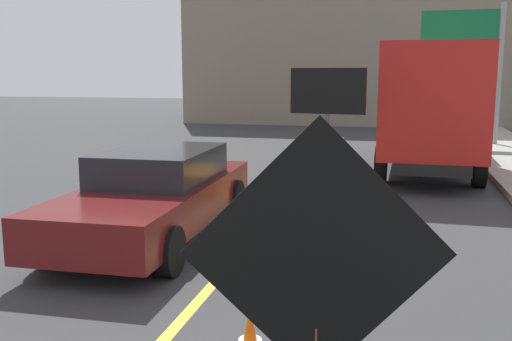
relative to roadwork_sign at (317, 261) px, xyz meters
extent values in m
cube|color=yellow|center=(-1.70, 2.56, -1.47)|extent=(0.14, 36.00, 0.01)
cube|color=orange|center=(0.00, 0.00, 0.05)|extent=(1.52, 0.37, 1.56)
cube|color=black|center=(0.00, -0.01, 0.05)|extent=(1.60, 0.37, 1.63)
cube|color=black|center=(-0.01, 0.02, 0.05)|extent=(0.27, 0.07, 0.52)
cube|color=orange|center=(-0.98, 8.76, -1.25)|extent=(1.34, 1.93, 0.45)
cylinder|color=#4C4C4C|center=(-0.98, 8.76, -0.37)|extent=(0.10, 0.10, 1.30)
cube|color=black|center=(-0.98, 8.76, 0.75)|extent=(1.60, 0.30, 0.95)
sphere|color=yellow|center=(-0.43, 8.74, 0.75)|extent=(0.09, 0.09, 0.09)
sphere|color=yellow|center=(-0.73, 8.78, 0.75)|extent=(0.09, 0.09, 0.09)
sphere|color=yellow|center=(-1.02, 8.82, 0.75)|extent=(0.09, 0.09, 0.09)
sphere|color=yellow|center=(-1.32, 8.86, 0.75)|extent=(0.09, 0.09, 0.09)
sphere|color=yellow|center=(-1.49, 8.88, 0.93)|extent=(0.09, 0.09, 0.09)
sphere|color=yellow|center=(-1.49, 8.88, 0.57)|extent=(0.09, 0.09, 0.09)
cube|color=black|center=(1.27, 12.88, -0.90)|extent=(1.79, 7.71, 0.25)
cube|color=silver|center=(1.34, 15.65, 0.18)|extent=(2.36, 2.20, 1.90)
cube|color=red|center=(1.25, 11.71, 0.51)|extent=(2.43, 5.27, 2.56)
cylinder|color=black|center=(0.23, 15.52, -1.02)|extent=(0.30, 0.91, 0.90)
cylinder|color=black|center=(2.44, 15.47, -1.02)|extent=(0.30, 0.91, 0.90)
cylinder|color=black|center=(0.11, 10.61, -1.02)|extent=(0.30, 0.91, 0.90)
cylinder|color=black|center=(2.33, 10.56, -1.02)|extent=(0.30, 0.91, 0.90)
cube|color=#591414|center=(-3.23, 4.97, -0.89)|extent=(1.93, 5.06, 0.60)
cube|color=black|center=(-3.24, 5.22, -0.34)|extent=(1.65, 2.29, 0.50)
cylinder|color=black|center=(-2.33, 3.33, -1.14)|extent=(0.23, 0.66, 0.66)
cylinder|color=black|center=(-4.06, 3.29, -1.14)|extent=(0.23, 0.66, 0.66)
cylinder|color=black|center=(-2.40, 6.64, -1.14)|extent=(0.23, 0.66, 0.66)
cylinder|color=black|center=(-4.14, 6.61, -1.14)|extent=(0.23, 0.66, 0.66)
cylinder|color=gray|center=(3.85, 18.38, 1.03)|extent=(0.18, 0.18, 5.00)
cube|color=#0F6033|center=(2.45, 18.48, 2.68)|extent=(2.60, 0.23, 1.30)
cube|color=white|center=(2.46, 18.51, 2.68)|extent=(1.82, 0.13, 0.18)
cube|color=gray|center=(-1.88, 30.04, 3.07)|extent=(17.53, 8.96, 9.08)
cube|color=black|center=(-0.78, 3.20, -1.46)|extent=(0.36, 0.36, 0.03)
cone|color=orange|center=(-0.78, 3.20, -1.15)|extent=(0.28, 0.28, 0.57)
cylinder|color=white|center=(-0.78, 3.20, -1.12)|extent=(0.19, 0.19, 0.08)
cube|color=black|center=(-1.24, 5.47, -1.46)|extent=(0.36, 0.36, 0.03)
cone|color=orange|center=(-1.24, 5.47, -1.14)|extent=(0.28, 0.28, 0.60)
cylinder|color=white|center=(-1.24, 5.47, -1.11)|extent=(0.19, 0.19, 0.08)
camera|label=1|loc=(0.42, -3.25, 1.09)|focal=40.17mm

